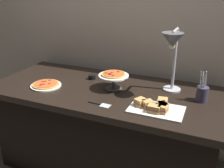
{
  "coord_description": "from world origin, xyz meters",
  "views": [
    {
      "loc": [
        0.77,
        -1.7,
        1.56
      ],
      "look_at": [
        0.05,
        0.0,
        0.81
      ],
      "focal_mm": 40.34,
      "sensor_mm": 36.0,
      "label": 1
    }
  ],
  "objects_px": {
    "pizza_plate_center": "(114,77)",
    "sandwich_platter": "(156,107)",
    "pizza_plate_front": "(46,85)",
    "serving_spatula": "(100,104)",
    "utensil_holder": "(202,93)",
    "sauce_cup_near": "(92,77)",
    "heat_lamp": "(173,47)"
  },
  "relations": [
    {
      "from": "serving_spatula",
      "to": "pizza_plate_center",
      "type": "bearing_deg",
      "value": 94.33
    },
    {
      "from": "sauce_cup_near",
      "to": "heat_lamp",
      "type": "bearing_deg",
      "value": -9.18
    },
    {
      "from": "pizza_plate_center",
      "to": "sandwich_platter",
      "type": "distance_m",
      "value": 0.47
    },
    {
      "from": "sandwich_platter",
      "to": "pizza_plate_center",
      "type": "bearing_deg",
      "value": 150.84
    },
    {
      "from": "heat_lamp",
      "to": "sauce_cup_near",
      "type": "xyz_separation_m",
      "value": [
        -0.7,
        0.11,
        -0.36
      ]
    },
    {
      "from": "sandwich_platter",
      "to": "serving_spatula",
      "type": "bearing_deg",
      "value": -168.77
    },
    {
      "from": "utensil_holder",
      "to": "serving_spatula",
      "type": "bearing_deg",
      "value": -152.3
    },
    {
      "from": "serving_spatula",
      "to": "sandwich_platter",
      "type": "bearing_deg",
      "value": 11.23
    },
    {
      "from": "utensil_holder",
      "to": "serving_spatula",
      "type": "xyz_separation_m",
      "value": [
        -0.65,
        -0.34,
        -0.06
      ]
    },
    {
      "from": "pizza_plate_center",
      "to": "sauce_cup_near",
      "type": "relative_size",
      "value": 3.69
    },
    {
      "from": "sandwich_platter",
      "to": "utensil_holder",
      "type": "relative_size",
      "value": 1.58
    },
    {
      "from": "sandwich_platter",
      "to": "serving_spatula",
      "type": "distance_m",
      "value": 0.39
    },
    {
      "from": "pizza_plate_front",
      "to": "sauce_cup_near",
      "type": "bearing_deg",
      "value": 47.94
    },
    {
      "from": "sauce_cup_near",
      "to": "utensil_holder",
      "type": "relative_size",
      "value": 0.28
    },
    {
      "from": "sauce_cup_near",
      "to": "serving_spatula",
      "type": "bearing_deg",
      "value": -56.59
    },
    {
      "from": "sauce_cup_near",
      "to": "serving_spatula",
      "type": "height_order",
      "value": "sauce_cup_near"
    },
    {
      "from": "heat_lamp",
      "to": "pizza_plate_center",
      "type": "xyz_separation_m",
      "value": [
        -0.43,
        -0.02,
        -0.28
      ]
    },
    {
      "from": "sauce_cup_near",
      "to": "serving_spatula",
      "type": "relative_size",
      "value": 0.38
    },
    {
      "from": "pizza_plate_center",
      "to": "heat_lamp",
      "type": "bearing_deg",
      "value": 2.66
    },
    {
      "from": "serving_spatula",
      "to": "utensil_holder",
      "type": "bearing_deg",
      "value": 27.7
    },
    {
      "from": "pizza_plate_center",
      "to": "utensil_holder",
      "type": "distance_m",
      "value": 0.67
    },
    {
      "from": "sandwich_platter",
      "to": "utensil_holder",
      "type": "height_order",
      "value": "utensil_holder"
    },
    {
      "from": "heat_lamp",
      "to": "serving_spatula",
      "type": "distance_m",
      "value": 0.65
    },
    {
      "from": "heat_lamp",
      "to": "pizza_plate_center",
      "type": "height_order",
      "value": "heat_lamp"
    },
    {
      "from": "pizza_plate_center",
      "to": "serving_spatula",
      "type": "height_order",
      "value": "pizza_plate_center"
    },
    {
      "from": "pizza_plate_front",
      "to": "serving_spatula",
      "type": "bearing_deg",
      "value": -13.23
    },
    {
      "from": "utensil_holder",
      "to": "serving_spatula",
      "type": "height_order",
      "value": "utensil_holder"
    },
    {
      "from": "pizza_plate_center",
      "to": "sandwich_platter",
      "type": "bearing_deg",
      "value": -29.16
    },
    {
      "from": "sandwich_platter",
      "to": "sauce_cup_near",
      "type": "distance_m",
      "value": 0.75
    },
    {
      "from": "utensil_holder",
      "to": "pizza_plate_front",
      "type": "bearing_deg",
      "value": -170.16
    },
    {
      "from": "sandwich_platter",
      "to": "sauce_cup_near",
      "type": "xyz_separation_m",
      "value": [
        -0.66,
        0.36,
        -0.0
      ]
    },
    {
      "from": "heat_lamp",
      "to": "pizza_plate_center",
      "type": "relative_size",
      "value": 2.06
    }
  ]
}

